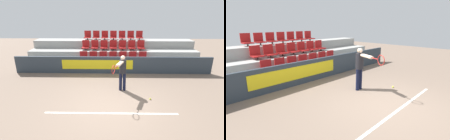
% 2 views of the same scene
% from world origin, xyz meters
% --- Properties ---
extents(ground_plane, '(30.00, 30.00, 0.00)m').
position_xyz_m(ground_plane, '(0.00, 0.00, 0.00)').
color(ground_plane, '#7A6656').
extents(court_baseline, '(4.60, 0.08, 0.01)m').
position_xyz_m(court_baseline, '(0.00, -0.54, 0.00)').
color(court_baseline, white).
rests_on(court_baseline, ground).
extents(barrier_wall, '(10.73, 0.14, 0.94)m').
position_xyz_m(barrier_wall, '(-0.02, 3.39, 0.47)').
color(barrier_wall, '#2D3842').
rests_on(barrier_wall, ground).
extents(bleacher_tier_front, '(10.33, 0.96, 0.48)m').
position_xyz_m(bleacher_tier_front, '(0.00, 3.96, 0.24)').
color(bleacher_tier_front, '#9E9E99').
rests_on(bleacher_tier_front, ground).
extents(bleacher_tier_middle, '(10.33, 0.96, 0.95)m').
position_xyz_m(bleacher_tier_middle, '(0.00, 4.92, 0.48)').
color(bleacher_tier_middle, '#9E9E99').
rests_on(bleacher_tier_middle, ground).
extents(bleacher_tier_back, '(10.33, 0.96, 1.43)m').
position_xyz_m(bleacher_tier_back, '(0.00, 5.88, 0.71)').
color(bleacher_tier_back, '#9E9E99').
rests_on(bleacher_tier_back, ground).
extents(stadium_chair_0, '(0.43, 0.44, 0.57)m').
position_xyz_m(stadium_chair_0, '(-1.73, 4.09, 0.71)').
color(stadium_chair_0, '#333333').
rests_on(stadium_chair_0, bleacher_tier_front).
extents(stadium_chair_1, '(0.43, 0.44, 0.57)m').
position_xyz_m(stadium_chair_1, '(-1.15, 4.09, 0.71)').
color(stadium_chair_1, '#333333').
rests_on(stadium_chair_1, bleacher_tier_front).
extents(stadium_chair_2, '(0.43, 0.44, 0.57)m').
position_xyz_m(stadium_chair_2, '(-0.58, 4.09, 0.71)').
color(stadium_chair_2, '#333333').
rests_on(stadium_chair_2, bleacher_tier_front).
extents(stadium_chair_3, '(0.43, 0.44, 0.57)m').
position_xyz_m(stadium_chair_3, '(0.00, 4.09, 0.71)').
color(stadium_chair_3, '#333333').
rests_on(stadium_chair_3, bleacher_tier_front).
extents(stadium_chair_4, '(0.43, 0.44, 0.57)m').
position_xyz_m(stadium_chair_4, '(0.58, 4.09, 0.71)').
color(stadium_chair_4, '#333333').
rests_on(stadium_chair_4, bleacher_tier_front).
extents(stadium_chair_5, '(0.43, 0.44, 0.57)m').
position_xyz_m(stadium_chair_5, '(1.15, 4.09, 0.71)').
color(stadium_chair_5, '#333333').
rests_on(stadium_chair_5, bleacher_tier_front).
extents(stadium_chair_6, '(0.43, 0.44, 0.57)m').
position_xyz_m(stadium_chair_6, '(1.73, 4.09, 0.71)').
color(stadium_chair_6, '#333333').
rests_on(stadium_chair_6, bleacher_tier_front).
extents(stadium_chair_7, '(0.43, 0.44, 0.57)m').
position_xyz_m(stadium_chair_7, '(-1.73, 5.05, 1.18)').
color(stadium_chair_7, '#333333').
rests_on(stadium_chair_7, bleacher_tier_middle).
extents(stadium_chair_8, '(0.43, 0.44, 0.57)m').
position_xyz_m(stadium_chair_8, '(-1.15, 5.05, 1.18)').
color(stadium_chair_8, '#333333').
rests_on(stadium_chair_8, bleacher_tier_middle).
extents(stadium_chair_9, '(0.43, 0.44, 0.57)m').
position_xyz_m(stadium_chair_9, '(-0.58, 5.05, 1.18)').
color(stadium_chair_9, '#333333').
rests_on(stadium_chair_9, bleacher_tier_middle).
extents(stadium_chair_10, '(0.43, 0.44, 0.57)m').
position_xyz_m(stadium_chair_10, '(0.00, 5.05, 1.18)').
color(stadium_chair_10, '#333333').
rests_on(stadium_chair_10, bleacher_tier_middle).
extents(stadium_chair_11, '(0.43, 0.44, 0.57)m').
position_xyz_m(stadium_chair_11, '(0.58, 5.05, 1.18)').
color(stadium_chair_11, '#333333').
rests_on(stadium_chair_11, bleacher_tier_middle).
extents(stadium_chair_12, '(0.43, 0.44, 0.57)m').
position_xyz_m(stadium_chair_12, '(1.15, 5.05, 1.18)').
color(stadium_chair_12, '#333333').
rests_on(stadium_chair_12, bleacher_tier_middle).
extents(stadium_chair_13, '(0.43, 0.44, 0.57)m').
position_xyz_m(stadium_chair_13, '(1.73, 5.05, 1.18)').
color(stadium_chair_13, '#333333').
rests_on(stadium_chair_13, bleacher_tier_middle).
extents(stadium_chair_14, '(0.43, 0.44, 0.57)m').
position_xyz_m(stadium_chair_14, '(-1.73, 6.01, 1.66)').
color(stadium_chair_14, '#333333').
rests_on(stadium_chair_14, bleacher_tier_back).
extents(stadium_chair_15, '(0.43, 0.44, 0.57)m').
position_xyz_m(stadium_chair_15, '(-1.15, 6.01, 1.66)').
color(stadium_chair_15, '#333333').
rests_on(stadium_chair_15, bleacher_tier_back).
extents(stadium_chair_16, '(0.43, 0.44, 0.57)m').
position_xyz_m(stadium_chair_16, '(-0.58, 6.01, 1.66)').
color(stadium_chair_16, '#333333').
rests_on(stadium_chair_16, bleacher_tier_back).
extents(stadium_chair_17, '(0.43, 0.44, 0.57)m').
position_xyz_m(stadium_chair_17, '(0.00, 6.01, 1.66)').
color(stadium_chair_17, '#333333').
rests_on(stadium_chair_17, bleacher_tier_back).
extents(stadium_chair_18, '(0.43, 0.44, 0.57)m').
position_xyz_m(stadium_chair_18, '(0.58, 6.01, 1.66)').
color(stadium_chair_18, '#333333').
rests_on(stadium_chair_18, bleacher_tier_back).
extents(stadium_chair_19, '(0.43, 0.44, 0.57)m').
position_xyz_m(stadium_chair_19, '(1.15, 6.01, 1.66)').
color(stadium_chair_19, '#333333').
rests_on(stadium_chair_19, bleacher_tier_back).
extents(stadium_chair_20, '(0.43, 0.44, 0.57)m').
position_xyz_m(stadium_chair_20, '(1.73, 6.01, 1.66)').
color(stadium_chair_20, '#333333').
rests_on(stadium_chair_20, bleacher_tier_back).
extents(tennis_player, '(0.59, 1.40, 1.57)m').
position_xyz_m(tennis_player, '(0.43, 1.21, 0.95)').
color(tennis_player, black).
rests_on(tennis_player, ground).
extents(tennis_ball, '(0.07, 0.07, 0.07)m').
position_xyz_m(tennis_ball, '(1.53, 0.45, 0.03)').
color(tennis_ball, '#CCDB33').
rests_on(tennis_ball, ground).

